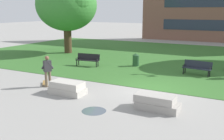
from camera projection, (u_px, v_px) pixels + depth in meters
name	position (u px, v px, depth m)	size (l,w,h in m)	color
ground_plane	(150.00, 90.00, 13.76)	(140.00, 140.00, 0.00)	gray
grass_lawn	(189.00, 59.00, 22.40)	(40.00, 20.00, 0.02)	#336628
concrete_block_center	(67.00, 88.00, 13.05)	(1.80, 0.90, 0.64)	#B2ADA3
concrete_block_left	(156.00, 102.00, 11.00)	(1.85, 0.90, 0.64)	#9E9991
person_skateboarder	(48.00, 69.00, 14.14)	(0.56, 0.52, 1.71)	brown
skateboard	(45.00, 83.00, 14.69)	(0.81, 0.91, 0.14)	olive
puddle	(94.00, 111.00, 10.88)	(1.03, 1.03, 0.01)	#47515B
park_bench_near_left	(88.00, 59.00, 19.58)	(1.85, 0.76, 0.90)	black
park_bench_near_right	(197.00, 67.00, 16.81)	(1.86, 0.79, 0.90)	#1E232D
tree_near_left	(66.00, 6.00, 24.86)	(6.05, 5.76, 7.03)	#42301E
trash_bin	(136.00, 60.00, 19.53)	(0.49, 0.49, 0.96)	#234C28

